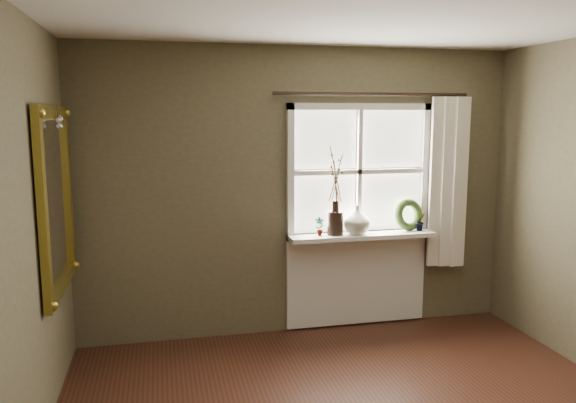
# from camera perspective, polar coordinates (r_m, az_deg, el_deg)

# --- Properties ---
(wall_back) EXTENTS (4.00, 0.10, 2.60)m
(wall_back) POSITION_cam_1_polar(r_m,az_deg,el_deg) (5.14, 1.13, 1.01)
(wall_back) COLOR brown
(wall_back) RESTS_ON ground
(window_frame) EXTENTS (1.36, 0.06, 1.24)m
(window_frame) POSITION_cam_1_polar(r_m,az_deg,el_deg) (5.21, 7.22, 3.04)
(window_frame) COLOR white
(window_frame) RESTS_ON wall_back
(window_sill) EXTENTS (1.36, 0.26, 0.04)m
(window_sill) POSITION_cam_1_polar(r_m,az_deg,el_deg) (5.20, 7.50, -3.45)
(window_sill) COLOR white
(window_sill) RESTS_ON wall_back
(window_apron) EXTENTS (1.36, 0.04, 0.88)m
(window_apron) POSITION_cam_1_polar(r_m,az_deg,el_deg) (5.41, 7.00, -7.77)
(window_apron) COLOR white
(window_apron) RESTS_ON ground
(dark_jug) EXTENTS (0.19, 0.19, 0.22)m
(dark_jug) POSITION_cam_1_polar(r_m,az_deg,el_deg) (5.09, 4.81, -2.20)
(dark_jug) COLOR black
(dark_jug) RESTS_ON window_sill
(cream_vase) EXTENTS (0.30, 0.30, 0.26)m
(cream_vase) POSITION_cam_1_polar(r_m,az_deg,el_deg) (5.15, 7.01, -1.84)
(cream_vase) COLOR beige
(cream_vase) RESTS_ON window_sill
(wreath) EXTENTS (0.33, 0.21, 0.31)m
(wreath) POSITION_cam_1_polar(r_m,az_deg,el_deg) (5.39, 12.14, -1.66)
(wreath) COLOR #30471F
(wreath) RESTS_ON window_sill
(potted_plant_left) EXTENTS (0.10, 0.07, 0.17)m
(potted_plant_left) POSITION_cam_1_polar(r_m,az_deg,el_deg) (5.05, 3.21, -2.52)
(potted_plant_left) COLOR #30471F
(potted_plant_left) RESTS_ON window_sill
(potted_plant_right) EXTENTS (0.11, 0.10, 0.17)m
(potted_plant_right) POSITION_cam_1_polar(r_m,az_deg,el_deg) (5.41, 13.30, -1.99)
(potted_plant_right) COLOR #30471F
(potted_plant_right) RESTS_ON window_sill
(curtain) EXTENTS (0.36, 0.12, 1.59)m
(curtain) POSITION_cam_1_polar(r_m,az_deg,el_deg) (5.48, 15.83, 1.85)
(curtain) COLOR silver
(curtain) RESTS_ON wall_back
(curtain_rod) EXTENTS (1.84, 0.03, 0.03)m
(curtain_rod) POSITION_cam_1_polar(r_m,az_deg,el_deg) (5.17, 8.65, 10.74)
(curtain_rod) COLOR black
(curtain_rod) RESTS_ON wall_back
(gilt_mirror) EXTENTS (0.10, 1.11, 1.32)m
(gilt_mirror) POSITION_cam_1_polar(r_m,az_deg,el_deg) (4.31, -22.49, 0.19)
(gilt_mirror) COLOR white
(gilt_mirror) RESTS_ON wall_left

